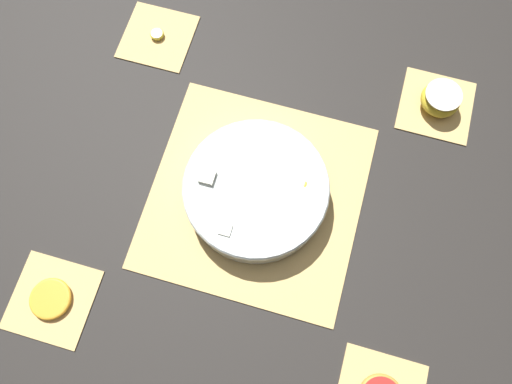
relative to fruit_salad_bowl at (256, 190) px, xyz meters
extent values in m
plane|color=black|center=(0.00, 0.00, -0.04)|extent=(6.00, 6.00, 0.00)
cube|color=tan|center=(0.00, 0.00, -0.04)|extent=(0.40, 0.40, 0.01)
cube|color=#3D2D19|center=(-0.14, 0.00, -0.04)|extent=(0.01, 0.39, 0.00)
cube|color=#3D2D19|center=(-0.09, 0.00, -0.04)|extent=(0.01, 0.39, 0.00)
cube|color=#3D2D19|center=(-0.03, 0.00, -0.04)|extent=(0.01, 0.39, 0.00)
cube|color=#3D2D19|center=(0.03, 0.00, -0.04)|extent=(0.01, 0.39, 0.00)
cube|color=#3D2D19|center=(0.09, 0.00, -0.04)|extent=(0.01, 0.39, 0.00)
cube|color=#3D2D19|center=(0.14, 0.00, -0.04)|extent=(0.01, 0.39, 0.00)
cube|color=tan|center=(-0.29, -0.30, -0.04)|extent=(0.15, 0.15, 0.01)
cube|color=#3D2D19|center=(-0.33, -0.30, -0.04)|extent=(0.00, 0.14, 0.00)
cube|color=#3D2D19|center=(-0.30, -0.30, -0.04)|extent=(0.00, 0.14, 0.00)
cube|color=#3D2D19|center=(-0.27, -0.30, -0.04)|extent=(0.00, 0.14, 0.00)
cube|color=#3D2D19|center=(-0.25, -0.30, -0.04)|extent=(0.00, 0.14, 0.00)
cube|color=tan|center=(0.29, -0.30, -0.04)|extent=(0.15, 0.15, 0.01)
cube|color=#3D2D19|center=(0.27, -0.30, -0.04)|extent=(0.00, 0.14, 0.00)
cube|color=#3D2D19|center=(0.31, -0.30, -0.04)|extent=(0.00, 0.14, 0.00)
cube|color=tan|center=(-0.29, 0.30, -0.04)|extent=(0.15, 0.15, 0.01)
cube|color=#3D2D19|center=(-0.33, 0.30, -0.04)|extent=(0.00, 0.14, 0.00)
cube|color=#3D2D19|center=(-0.30, 0.30, -0.04)|extent=(0.00, 0.14, 0.00)
cube|color=#3D2D19|center=(-0.27, 0.30, -0.04)|extent=(0.00, 0.14, 0.00)
cube|color=#3D2D19|center=(-0.25, 0.30, -0.04)|extent=(0.00, 0.14, 0.00)
cube|color=#3D2D19|center=(0.25, 0.30, -0.04)|extent=(0.00, 0.14, 0.00)
cylinder|color=silver|center=(0.00, 0.00, 0.00)|extent=(0.27, 0.27, 0.06)
torus|color=silver|center=(0.00, 0.00, 0.02)|extent=(0.27, 0.27, 0.01)
cylinder|color=#F4EABC|center=(0.05, -0.05, 0.02)|extent=(0.03, 0.03, 0.01)
cylinder|color=#F4EABC|center=(-0.09, 0.05, 0.02)|extent=(0.03, 0.03, 0.01)
cylinder|color=#F4EABC|center=(0.05, -0.05, -0.01)|extent=(0.03, 0.03, 0.01)
cylinder|color=#F4EABC|center=(0.03, 0.06, 0.00)|extent=(0.03, 0.03, 0.01)
cylinder|color=#F4EABC|center=(-0.03, 0.09, -0.02)|extent=(0.03, 0.03, 0.01)
cylinder|color=#F4EABC|center=(0.03, 0.09, -0.01)|extent=(0.03, 0.03, 0.01)
cylinder|color=#F4EABC|center=(0.01, -0.07, -0.01)|extent=(0.03, 0.03, 0.01)
cylinder|color=#F4EABC|center=(0.02, 0.02, 0.01)|extent=(0.02, 0.02, 0.01)
cylinder|color=#F4EABC|center=(-0.04, -0.03, 0.02)|extent=(0.03, 0.03, 0.01)
cylinder|color=#F4EABC|center=(0.04, 0.02, -0.02)|extent=(0.03, 0.03, 0.01)
cube|color=white|center=(-0.04, -0.04, -0.01)|extent=(0.03, 0.03, 0.03)
cube|color=white|center=(-0.01, -0.01, 0.00)|extent=(0.03, 0.03, 0.03)
cube|color=white|center=(0.09, -0.03, 0.02)|extent=(0.02, 0.02, 0.02)
cube|color=white|center=(0.10, 0.01, -0.01)|extent=(0.03, 0.03, 0.03)
cube|color=white|center=(-0.07, -0.01, 0.01)|extent=(0.02, 0.02, 0.02)
cube|color=white|center=(-0.09, -0.03, 0.01)|extent=(0.03, 0.03, 0.03)
cube|color=white|center=(0.01, -0.09, 0.02)|extent=(0.03, 0.03, 0.03)
cube|color=white|center=(-0.10, -0.01, -0.01)|extent=(0.03, 0.03, 0.03)
cube|color=white|center=(0.03, -0.03, -0.01)|extent=(0.02, 0.02, 0.02)
cube|color=white|center=(0.01, 0.07, -0.02)|extent=(0.03, 0.03, 0.03)
cube|color=white|center=(0.06, 0.00, 0.00)|extent=(0.03, 0.03, 0.03)
ellipsoid|color=orange|center=(-0.05, 0.06, -0.01)|extent=(0.04, 0.02, 0.02)
ellipsoid|color=orange|center=(0.04, -0.10, 0.00)|extent=(0.03, 0.02, 0.02)
ellipsoid|color=orange|center=(-0.08, -0.07, 0.00)|extent=(0.03, 0.02, 0.01)
ellipsoid|color=orange|center=(-0.05, 0.01, -0.01)|extent=(0.03, 0.02, 0.01)
ellipsoid|color=orange|center=(-0.03, 0.09, 0.02)|extent=(0.04, 0.02, 0.02)
ellipsoid|color=gold|center=(-0.29, 0.30, -0.01)|extent=(0.08, 0.08, 0.04)
cylinder|color=white|center=(-0.29, 0.30, 0.01)|extent=(0.07, 0.07, 0.00)
cylinder|color=orange|center=(0.29, -0.30, -0.03)|extent=(0.07, 0.07, 0.01)
torus|color=#F4A82D|center=(0.29, -0.30, -0.03)|extent=(0.08, 0.08, 0.01)
cylinder|color=#F4EABC|center=(-0.29, -0.30, -0.03)|extent=(0.03, 0.03, 0.01)
torus|color=yellow|center=(-0.29, -0.30, -0.03)|extent=(0.03, 0.03, 0.01)
camera|label=1|loc=(0.28, 0.08, 0.88)|focal=35.00mm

